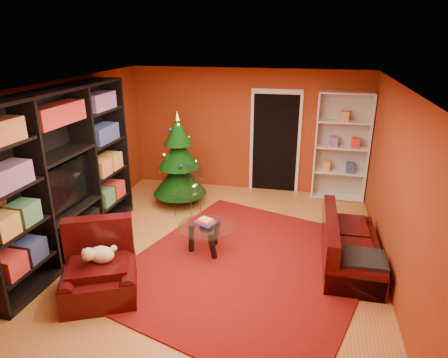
% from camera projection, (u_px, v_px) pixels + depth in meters
% --- Properties ---
extents(floor, '(5.00, 5.50, 0.05)m').
position_uv_depth(floor, '(219.00, 250.00, 6.45)').
color(floor, '#B16E33').
rests_on(floor, ground).
extents(ceiling, '(5.00, 5.50, 0.05)m').
position_uv_depth(ceiling, '(218.00, 82.00, 5.53)').
color(ceiling, silver).
rests_on(ceiling, wall_back).
extents(wall_back, '(5.00, 0.05, 2.60)m').
position_uv_depth(wall_back, '(248.00, 130.00, 8.53)').
color(wall_back, '#943417').
rests_on(wall_back, ground).
extents(wall_left, '(0.05, 5.50, 2.60)m').
position_uv_depth(wall_left, '(67.00, 162.00, 6.49)').
color(wall_left, '#943417').
rests_on(wall_left, ground).
extents(wall_right, '(0.05, 5.50, 2.60)m').
position_uv_depth(wall_right, '(397.00, 185.00, 5.48)').
color(wall_right, '#943417').
rests_on(wall_right, ground).
extents(doorway, '(1.06, 0.60, 2.16)m').
position_uv_depth(doorway, '(275.00, 144.00, 8.46)').
color(doorway, black).
rests_on(doorway, floor).
extents(rug, '(4.25, 4.60, 0.02)m').
position_uv_depth(rug, '(248.00, 265.00, 5.95)').
color(rug, maroon).
rests_on(rug, floor).
extents(media_unit, '(0.60, 3.32, 2.54)m').
position_uv_depth(media_unit, '(62.00, 176.00, 5.95)').
color(media_unit, black).
rests_on(media_unit, floor).
extents(christmas_tree, '(1.21, 1.21, 1.90)m').
position_uv_depth(christmas_tree, '(179.00, 160.00, 7.82)').
color(christmas_tree, black).
rests_on(christmas_tree, floor).
extents(gift_box_teal, '(0.34, 0.34, 0.27)m').
position_uv_depth(gift_box_teal, '(188.00, 186.00, 8.69)').
color(gift_box_teal, '#236374').
rests_on(gift_box_teal, floor).
extents(gift_box_green, '(0.26, 0.26, 0.25)m').
position_uv_depth(gift_box_green, '(190.00, 195.00, 8.20)').
color(gift_box_green, '#276237').
rests_on(gift_box_green, floor).
extents(gift_box_red, '(0.26, 0.26, 0.19)m').
position_uv_depth(gift_box_red, '(186.00, 192.00, 8.42)').
color(gift_box_red, maroon).
rests_on(gift_box_red, floor).
extents(white_bookshelf, '(1.05, 0.39, 2.26)m').
position_uv_depth(white_bookshelf, '(341.00, 147.00, 8.02)').
color(white_bookshelf, white).
rests_on(white_bookshelf, floor).
extents(armchair, '(1.32, 1.32, 0.78)m').
position_uv_depth(armchair, '(99.00, 270.00, 5.16)').
color(armchair, black).
rests_on(armchair, rug).
extents(dog, '(0.49, 0.44, 0.25)m').
position_uv_depth(dog, '(102.00, 255.00, 5.15)').
color(dog, beige).
rests_on(dog, armchair).
extents(sofa, '(0.80, 1.77, 0.76)m').
position_uv_depth(sofa, '(352.00, 242.00, 5.87)').
color(sofa, black).
rests_on(sofa, rug).
extents(coffee_table, '(1.18, 1.18, 0.56)m').
position_uv_depth(coffee_table, '(207.00, 239.00, 6.26)').
color(coffee_table, gray).
rests_on(coffee_table, rug).
extents(acrylic_chair, '(0.54, 0.56, 0.85)m').
position_uv_depth(acrylic_chair, '(187.00, 194.00, 7.49)').
color(acrylic_chair, '#66605B').
rests_on(acrylic_chair, rug).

